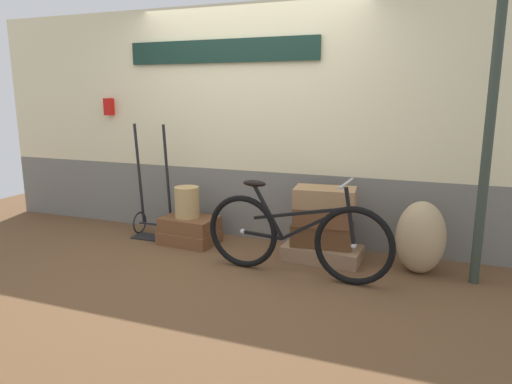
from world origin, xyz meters
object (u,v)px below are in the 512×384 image
luggage_trolley (154,210)px  suitcase_3 (322,235)px  burlap_sack (421,237)px  suitcase_4 (322,216)px  suitcase_5 (325,198)px  suitcase_1 (190,224)px  bicycle (295,236)px  wicker_basket (187,202)px  suitcase_2 (322,253)px  suitcase_0 (189,237)px

luggage_trolley → suitcase_3: bearing=-1.7°
burlap_sack → suitcase_4: bearing=179.6°
suitcase_4 → suitcase_5: 0.18m
suitcase_1 → bicycle: bearing=-16.1°
suitcase_4 → suitcase_5: size_ratio=0.93×
suitcase_5 → luggage_trolley: (-1.98, 0.07, -0.32)m
wicker_basket → suitcase_2: bearing=-0.6°
suitcase_3 → wicker_basket: wicker_basket is taller
suitcase_5 → suitcase_1: bearing=174.3°
suitcase_1 → wicker_basket: (-0.02, -0.00, 0.24)m
suitcase_0 → bicycle: size_ratio=0.35×
suitcase_3 → bicycle: (-0.13, -0.50, 0.11)m
suitcase_1 → suitcase_3: 1.47m
suitcase_4 → wicker_basket: (-1.49, 0.01, 0.01)m
suitcase_2 → luggage_trolley: (-1.98, 0.09, 0.23)m
luggage_trolley → burlap_sack: luggage_trolley is taller
suitcase_1 → suitcase_3: suitcase_3 is taller
suitcase_0 → burlap_sack: bearing=3.8°
suitcase_4 → suitcase_1: bearing=173.3°
suitcase_2 → suitcase_1: bearing=-178.3°
suitcase_2 → suitcase_5: 0.55m
suitcase_2 → bicycle: size_ratio=0.43×
suitcase_0 → suitcase_1: size_ratio=1.03×
suitcase_4 → suitcase_2: bearing=-13.2°
wicker_basket → luggage_trolley: bearing=171.5°
luggage_trolley → suitcase_1: bearing=-7.8°
wicker_basket → bicycle: bicycle is taller
suitcase_3 → wicker_basket: size_ratio=1.75×
suitcase_3 → luggage_trolley: 1.97m
suitcase_2 → wicker_basket: (-1.50, 0.02, 0.38)m
suitcase_2 → suitcase_3: suitcase_3 is taller
wicker_basket → suitcase_5: bearing=-0.1°
suitcase_0 → suitcase_4: size_ratio=1.12×
suitcase_2 → bicycle: (-0.15, -0.47, 0.29)m
suitcase_4 → burlap_sack: burlap_sack is taller
suitcase_1 → suitcase_2: size_ratio=0.77×
suitcase_2 → suitcase_4: size_ratio=1.40×
suitcase_5 → bicycle: (-0.15, -0.48, -0.26)m
luggage_trolley → suitcase_4: bearing=-2.5°
burlap_sack → bicycle: bicycle is taller
suitcase_4 → luggage_trolley: bearing=171.5°
suitcase_1 → bicycle: bicycle is taller
suitcase_1 → suitcase_0: bearing=-80.4°
suitcase_5 → luggage_trolley: luggage_trolley is taller
suitcase_4 → wicker_basket: wicker_basket is taller
luggage_trolley → bicycle: luggage_trolley is taller
suitcase_3 → suitcase_4: size_ratio=1.09×
suitcase_0 → luggage_trolley: size_ratio=0.47×
suitcase_0 → suitcase_4: (1.46, -0.00, 0.38)m
suitcase_0 → suitcase_1: bearing=99.5°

